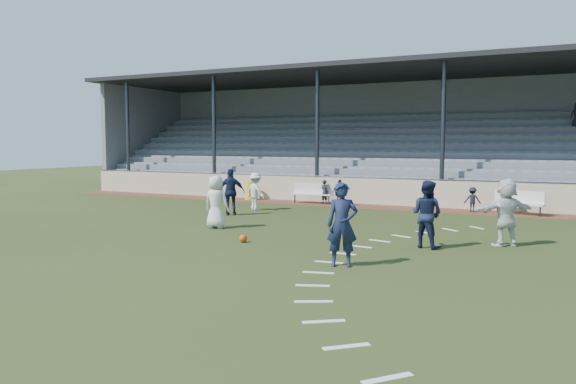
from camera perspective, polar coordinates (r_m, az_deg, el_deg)
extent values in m
plane|color=#2A3616|center=(15.90, -4.06, -5.38)|extent=(90.00, 90.00, 0.00)
cube|color=#542E21|center=(25.40, 8.11, -1.49)|extent=(34.00, 2.00, 0.02)
cube|color=beige|center=(26.34, 8.85, 0.02)|extent=(34.00, 0.18, 1.20)
cube|color=silver|center=(26.39, 2.42, -0.24)|extent=(2.02, 0.55, 0.06)
cube|color=silver|center=(26.57, 2.62, 0.33)|extent=(2.00, 0.21, 0.54)
cylinder|color=#33363B|center=(26.71, 0.70, -0.67)|extent=(0.06, 0.06, 0.40)
cylinder|color=#33363B|center=(26.14, 4.17, -0.81)|extent=(0.06, 0.06, 0.40)
cube|color=silver|center=(24.08, 22.37, -1.12)|extent=(2.02, 1.01, 0.06)
cube|color=silver|center=(24.27, 22.43, -0.49)|extent=(1.92, 0.69, 0.54)
cylinder|color=#33363B|center=(24.43, 20.51, -1.52)|extent=(0.06, 0.06, 0.40)
cylinder|color=#33363B|center=(23.79, 24.24, -1.81)|extent=(0.06, 0.06, 0.40)
cylinder|color=yellow|center=(28.28, -3.83, 0.13)|extent=(0.55, 0.55, 0.89)
sphere|color=#DA430C|center=(16.27, -4.58, -4.73)|extent=(0.23, 0.23, 0.23)
imported|color=silver|center=(18.97, -7.31, -1.01)|extent=(0.90, 0.62, 1.77)
imported|color=#151D3A|center=(13.05, 5.53, -3.32)|extent=(0.84, 0.70, 1.96)
imported|color=#151D3A|center=(15.77, 13.91, -2.20)|extent=(1.06, 0.93, 1.85)
imported|color=silver|center=(23.93, -3.32, 0.05)|extent=(1.18, 0.93, 1.60)
imported|color=#151D3A|center=(22.34, -5.80, 0.00)|extent=(1.17, 0.91, 1.85)
imported|color=silver|center=(16.68, 21.28, -1.93)|extent=(1.72, 1.54, 1.89)
imported|color=black|center=(26.21, 3.75, 0.01)|extent=(0.47, 0.38, 1.13)
imported|color=black|center=(25.75, 5.29, -0.04)|extent=(0.72, 0.36, 1.18)
imported|color=black|center=(24.33, 18.23, -0.73)|extent=(0.74, 0.54, 1.03)
cube|color=gray|center=(26.86, 9.21, 0.11)|extent=(34.00, 0.80, 1.20)
cube|color=gray|center=(26.91, 9.29, 1.50)|extent=(33.00, 0.28, 0.10)
cube|color=gray|center=(27.60, 9.71, 0.65)|extent=(34.00, 0.80, 1.60)
cube|color=gray|center=(27.65, 9.80, 2.42)|extent=(33.00, 0.28, 0.10)
cube|color=gray|center=(28.36, 10.19, 1.16)|extent=(34.00, 0.80, 2.00)
cube|color=gray|center=(28.40, 10.28, 3.29)|extent=(33.00, 0.28, 0.10)
cube|color=gray|center=(29.11, 10.64, 1.64)|extent=(34.00, 0.80, 2.40)
cube|color=gray|center=(29.16, 10.74, 4.11)|extent=(33.00, 0.28, 0.10)
cube|color=gray|center=(29.87, 11.07, 2.10)|extent=(34.00, 0.80, 2.80)
cube|color=gray|center=(29.93, 11.17, 4.89)|extent=(33.00, 0.28, 0.10)
cube|color=gray|center=(30.63, 11.48, 2.54)|extent=(34.00, 0.80, 3.20)
cube|color=gray|center=(30.70, 11.58, 5.63)|extent=(33.00, 0.28, 0.10)
cube|color=gray|center=(31.39, 11.87, 2.96)|extent=(34.00, 0.80, 3.60)
cube|color=gray|center=(31.48, 11.98, 6.33)|extent=(33.00, 0.28, 0.10)
cube|color=gray|center=(32.16, 12.24, 3.35)|extent=(34.00, 0.80, 4.00)
cube|color=gray|center=(32.27, 12.35, 7.00)|extent=(33.00, 0.28, 0.10)
cube|color=gray|center=(32.93, 12.59, 3.73)|extent=(34.00, 0.80, 4.40)
cube|color=gray|center=(33.06, 12.71, 7.63)|extent=(33.00, 0.28, 0.10)
cube|color=gray|center=(33.51, 12.88, 5.46)|extent=(34.00, 0.40, 6.40)
cube|color=gray|center=(38.14, -14.09, 5.36)|extent=(0.30, 7.80, 6.40)
cube|color=black|center=(29.96, 11.19, 11.89)|extent=(34.60, 9.00, 0.22)
cylinder|color=#33363B|center=(34.03, -15.96, 5.46)|extent=(0.20, 0.20, 6.50)
cylinder|color=#33363B|center=(30.30, -7.53, 5.69)|extent=(0.20, 0.20, 6.50)
cylinder|color=#33363B|center=(27.40, 2.98, 5.81)|extent=(0.20, 0.20, 6.50)
cylinder|color=#33363B|center=(25.59, 15.44, 5.69)|extent=(0.20, 0.20, 6.50)
cylinder|color=#33363B|center=(26.29, 8.87, 1.43)|extent=(34.00, 0.05, 0.05)
cube|color=white|center=(20.74, 21.21, -3.25)|extent=(0.54, 0.61, 0.01)
cube|color=white|center=(20.05, 18.64, -3.45)|extent=(0.59, 0.56, 0.01)
cube|color=white|center=(19.30, 16.15, -3.70)|extent=(0.64, 0.51, 0.01)
cube|color=white|center=(18.49, 13.75, -4.02)|extent=(0.67, 0.44, 0.01)
cube|color=white|center=(17.61, 11.47, -4.43)|extent=(0.70, 0.37, 0.01)
cube|color=white|center=(16.68, 9.32, -4.92)|extent=(0.71, 0.29, 0.01)
cube|color=white|center=(15.70, 7.36, -5.52)|extent=(0.71, 0.21, 0.01)
cube|color=white|center=(14.67, 5.62, -6.24)|extent=(0.70, 0.12, 0.01)
cube|color=white|center=(13.61, 4.17, -7.12)|extent=(0.71, 0.21, 0.01)
cube|color=white|center=(12.52, 3.10, -8.18)|extent=(0.71, 0.29, 0.01)
cube|color=white|center=(11.42, 2.53, -9.48)|extent=(0.70, 0.37, 0.01)
cube|color=white|center=(10.32, 2.63, -11.06)|extent=(0.67, 0.44, 0.01)
cube|color=white|center=(9.24, 3.66, -12.99)|extent=(0.64, 0.51, 0.01)
cube|color=white|center=(8.22, 5.98, -15.35)|extent=(0.59, 0.56, 0.01)
cube|color=white|center=(7.28, 10.09, -18.15)|extent=(0.54, 0.61, 0.01)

